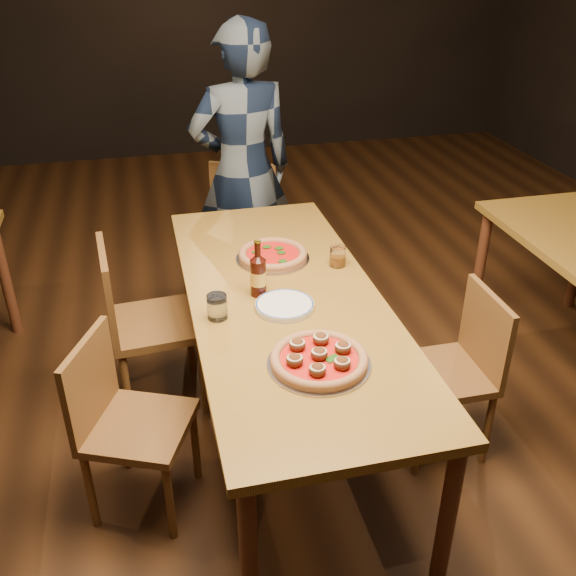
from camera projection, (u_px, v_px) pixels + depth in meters
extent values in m
plane|color=black|center=(286.00, 432.00, 3.07)|extent=(9.00, 9.00, 0.00)
plane|color=black|center=(178.00, 0.00, 6.15)|extent=(7.00, 0.00, 7.00)
cube|color=brown|center=(285.00, 301.00, 2.71)|extent=(0.80, 2.00, 0.04)
cylinder|color=#5D2F1A|center=(249.00, 562.00, 2.03)|extent=(0.06, 0.06, 0.71)
cylinder|color=#5D2F1A|center=(189.00, 283.00, 3.62)|extent=(0.06, 0.06, 0.71)
cylinder|color=#5D2F1A|center=(447.00, 522.00, 2.17)|extent=(0.06, 0.06, 0.71)
cylinder|color=#5D2F1A|center=(305.00, 270.00, 3.76)|extent=(0.06, 0.06, 0.71)
cylinder|color=#5D2F1A|center=(5.00, 278.00, 3.67)|extent=(0.06, 0.06, 0.71)
cylinder|color=#5D2F1A|center=(480.00, 267.00, 3.80)|extent=(0.06, 0.06, 0.71)
cylinder|color=#B7B7BF|center=(319.00, 364.00, 2.28)|extent=(0.37, 0.37, 0.01)
cylinder|color=#BE704F|center=(319.00, 361.00, 2.27)|extent=(0.35, 0.35, 0.02)
torus|color=#BE704F|center=(319.00, 359.00, 2.27)|extent=(0.35, 0.35, 0.03)
cylinder|color=#B20A15|center=(319.00, 358.00, 2.27)|extent=(0.28, 0.28, 0.00)
cylinder|color=#B7B7BF|center=(273.00, 258.00, 3.01)|extent=(0.34, 0.34, 0.01)
cylinder|color=#BE704F|center=(273.00, 256.00, 3.00)|extent=(0.32, 0.32, 0.02)
torus|color=#BE704F|center=(273.00, 254.00, 3.00)|extent=(0.32, 0.32, 0.04)
cylinder|color=#B20A15|center=(273.00, 253.00, 3.00)|extent=(0.24, 0.24, 0.00)
cylinder|color=white|center=(285.00, 306.00, 2.62)|extent=(0.24, 0.24, 0.02)
cylinder|color=black|center=(258.00, 278.00, 2.68)|extent=(0.07, 0.07, 0.16)
cylinder|color=black|center=(258.00, 251.00, 2.62)|extent=(0.03, 0.03, 0.08)
cylinder|color=gold|center=(258.00, 278.00, 2.68)|extent=(0.07, 0.07, 0.06)
cylinder|color=white|center=(217.00, 307.00, 2.53)|extent=(0.08, 0.08, 0.10)
cylinder|color=#A55812|center=(338.00, 256.00, 2.93)|extent=(0.07, 0.07, 0.09)
imported|color=black|center=(243.00, 171.00, 3.78)|extent=(0.67, 0.48, 1.71)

